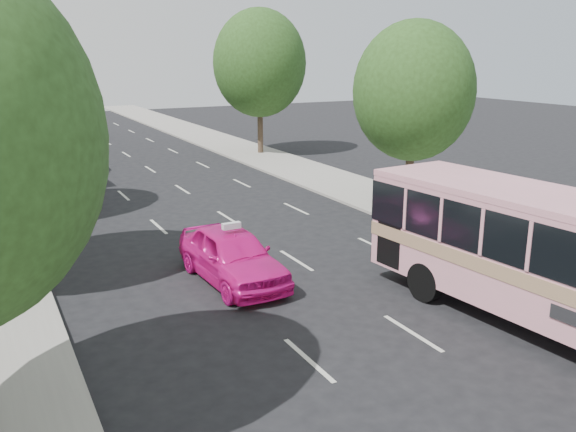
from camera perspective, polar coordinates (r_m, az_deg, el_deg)
ground at (r=16.31m, az=4.35°, el=-8.84°), size 120.00×120.00×0.00m
sidewalk_right at (r=37.12m, az=-0.68°, el=4.96°), size 4.00×90.00×0.12m
tree_right_near at (r=26.54m, az=11.90°, el=11.77°), size 5.10×5.10×7.95m
tree_right_far at (r=40.34m, az=-2.55°, el=14.42°), size 6.00×6.00×9.35m
pink_bus at (r=15.66m, az=24.24°, el=-3.07°), size 3.64×10.70×3.35m
pink_taxi at (r=18.06m, az=-5.25°, el=-3.67°), size 2.13×4.86×1.63m
white_pickup at (r=28.68m, az=-19.95°, el=2.32°), size 2.54×5.06×1.41m
tour_coach_front at (r=36.32m, az=-23.85°, el=6.66°), size 2.95×11.58×3.44m
tour_coach_rear at (r=47.72m, az=-23.47°, el=8.89°), size 4.74×13.85×4.06m
taxi_roof_sign at (r=17.79m, az=-5.32°, el=-0.91°), size 0.56×0.20×0.18m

